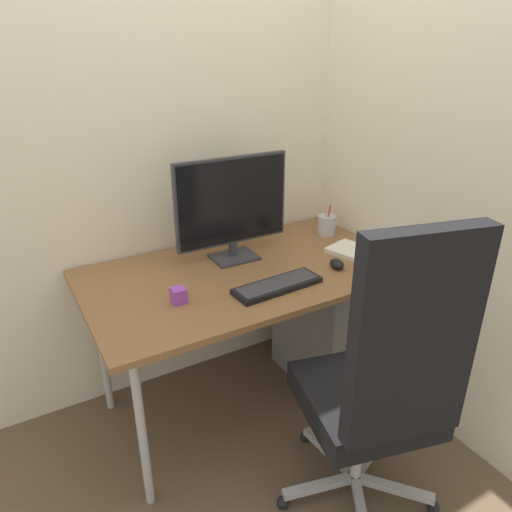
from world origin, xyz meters
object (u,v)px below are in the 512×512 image
at_px(filing_cabinet, 328,323).
at_px(pen_holder, 327,225).
at_px(office_chair, 383,382).
at_px(notebook, 352,251).
at_px(desk_clamp_accessory, 179,295).
at_px(mouse, 337,264).
at_px(monitor, 232,205).
at_px(keyboard, 277,285).

relative_size(filing_cabinet, pen_holder, 3.80).
bearing_deg(office_chair, notebook, 57.36).
bearing_deg(desk_clamp_accessory, notebook, 2.00).
bearing_deg(mouse, desk_clamp_accessory, -177.24).
distance_m(monitor, desk_clamp_accessory, 0.52).
bearing_deg(pen_holder, notebook, -99.35).
distance_m(mouse, pen_holder, 0.42).
distance_m(keyboard, pen_holder, 0.68).
bearing_deg(monitor, notebook, -24.66).
distance_m(filing_cabinet, pen_holder, 0.52).
distance_m(office_chair, filing_cabinet, 0.90).
distance_m(keyboard, mouse, 0.34).
xyz_separation_m(filing_cabinet, notebook, (0.06, -0.07, 0.43)).
height_order(notebook, desk_clamp_accessory, desk_clamp_accessory).
height_order(office_chair, filing_cabinet, office_chair).
bearing_deg(notebook, mouse, -167.48).
xyz_separation_m(monitor, mouse, (0.35, -0.34, -0.24)).
xyz_separation_m(monitor, keyboard, (0.02, -0.37, -0.25)).
relative_size(pen_holder, desk_clamp_accessory, 2.81).
bearing_deg(office_chair, monitor, 95.37).
height_order(keyboard, mouse, mouse).
bearing_deg(monitor, office_chair, -84.63).
xyz_separation_m(pen_holder, desk_clamp_accessory, (-0.95, -0.29, -0.02)).
bearing_deg(pen_holder, filing_cabinet, -118.23).
bearing_deg(monitor, keyboard, -87.50).
relative_size(filing_cabinet, mouse, 7.74).
height_order(mouse, pen_holder, pen_holder).
distance_m(notebook, desk_clamp_accessory, 0.91).
bearing_deg(pen_holder, monitor, -177.96).
bearing_deg(notebook, pen_holder, 64.17).
height_order(mouse, desk_clamp_accessory, desk_clamp_accessory).
xyz_separation_m(filing_cabinet, pen_holder, (0.10, 0.19, 0.48)).
distance_m(office_chair, pen_holder, 1.08).
bearing_deg(mouse, filing_cabinet, 63.37).
bearing_deg(filing_cabinet, desk_clamp_accessory, -172.95).
relative_size(keyboard, pen_holder, 2.28).
height_order(monitor, pen_holder, monitor).
height_order(office_chair, mouse, office_chair).
bearing_deg(keyboard, notebook, 13.69).
distance_m(monitor, notebook, 0.63).
bearing_deg(monitor, mouse, -44.00).
height_order(keyboard, desk_clamp_accessory, desk_clamp_accessory).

